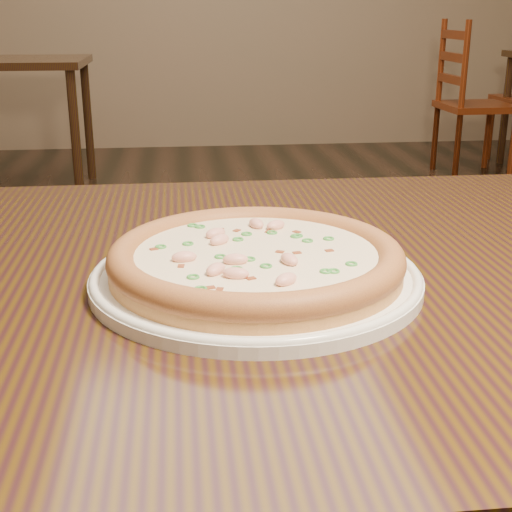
{
  "coord_description": "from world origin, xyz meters",
  "views": [
    {
      "loc": [
        -0.28,
        -1.0,
        1.01
      ],
      "look_at": [
        -0.21,
        -0.35,
        0.78
      ],
      "focal_mm": 50.0,
      "sensor_mm": 36.0,
      "label": 1
    }
  ],
  "objects": [
    {
      "name": "pizza",
      "position": [
        -0.21,
        -0.35,
        0.78
      ],
      "size": [
        0.29,
        0.29,
        0.03
      ],
      "color": "tan",
      "rests_on": "plate"
    },
    {
      "name": "plate",
      "position": [
        -0.21,
        -0.35,
        0.76
      ],
      "size": [
        0.33,
        0.33,
        0.02
      ],
      "color": "white",
      "rests_on": "hero_table"
    },
    {
      "name": "chair_c",
      "position": [
        1.53,
        3.32,
        0.44
      ],
      "size": [
        0.43,
        0.43,
        0.95
      ],
      "color": "#4D1D0A",
      "rests_on": "ground"
    },
    {
      "name": "hero_table",
      "position": [
        -0.09,
        -0.3,
        0.65
      ],
      "size": [
        1.2,
        0.8,
        0.75
      ],
      "color": "black",
      "rests_on": "ground"
    }
  ]
}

